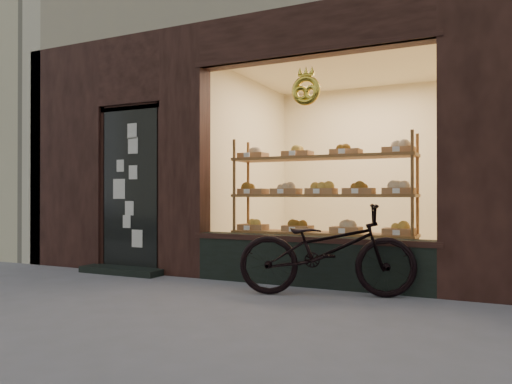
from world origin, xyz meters
The scene contains 3 objects.
ground centered at (0.00, 0.00, 0.00)m, with size 90.00×90.00×0.00m, color slate.
display_shelf centered at (0.45, 2.55, 0.87)m, with size 2.20×0.45×1.70m.
bicycle centered at (0.79, 1.68, 0.46)m, with size 0.61×1.75×0.92m, color black.
Camera 1 is at (2.31, -3.11, 1.01)m, focal length 35.00 mm.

